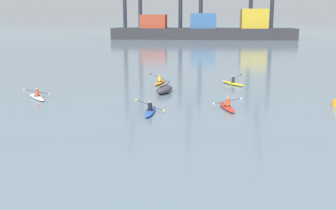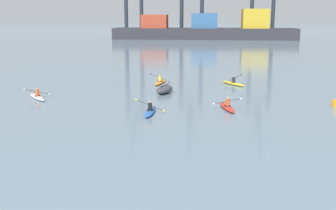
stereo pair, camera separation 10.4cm
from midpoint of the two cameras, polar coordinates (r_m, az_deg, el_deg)
container_barge at (r=122.00m, az=5.30°, el=10.35°), size 52.58×9.58×8.61m
capsized_dinghy at (r=37.01m, az=-0.39°, el=2.16°), size 1.86×2.81×0.76m
kayak_blue at (r=29.52m, az=-2.39°, el=-0.84°), size 2.17×3.41×1.07m
kayak_orange at (r=42.34m, az=-1.02°, el=3.20°), size 2.14×3.45×1.08m
kayak_white at (r=36.34m, az=-17.56°, el=1.10°), size 2.60×3.02×0.98m
kayak_red at (r=31.16m, az=8.28°, el=-0.25°), size 2.22×3.45×0.95m
kayak_yellow at (r=42.23m, az=9.07°, el=3.03°), size 2.41×3.15×1.04m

